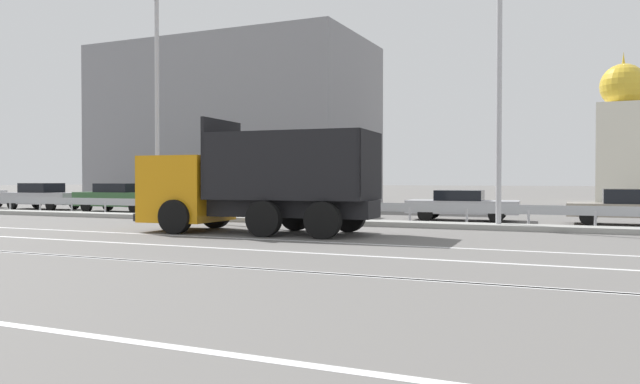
{
  "coord_description": "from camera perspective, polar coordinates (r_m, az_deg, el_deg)",
  "views": [
    {
      "loc": [
        7.46,
        -18.29,
        1.64
      ],
      "look_at": [
        -1.07,
        0.6,
        1.23
      ],
      "focal_mm": 35.0,
      "sensor_mm": 36.0,
      "label": 1
    }
  ],
  "objects": [
    {
      "name": "parked_car_6",
      "position": [
        25.22,
        26.09,
        -1.21
      ],
      "size": [
        3.91,
        1.87,
        1.3
      ],
      "rotation": [
        0.0,
        0.0,
        1.6
      ],
      "color": "gray",
      "rests_on": "ground_plane"
    },
    {
      "name": "background_building_0",
      "position": [
        42.96,
        -7.82,
        6.03
      ],
      "size": [
        18.02,
        9.47,
        10.64
      ],
      "primitive_type": "cube",
      "color": "gray",
      "rests_on": "ground_plane"
    },
    {
      "name": "parked_car_2",
      "position": [
        33.41,
        -17.8,
        -0.46
      ],
      "size": [
        4.88,
        1.96,
        1.46
      ],
      "rotation": [
        0.0,
        0.0,
        -1.52
      ],
      "color": "#335B33",
      "rests_on": "ground_plane"
    },
    {
      "name": "parked_car_3",
      "position": [
        30.25,
        -9.55,
        -0.67
      ],
      "size": [
        4.01,
        2.24,
        1.36
      ],
      "rotation": [
        0.0,
        0.0,
        1.5
      ],
      "color": "gray",
      "rests_on": "ground_plane"
    },
    {
      "name": "median_road_sign",
      "position": [
        24.08,
        -4.72,
        0.16
      ],
      "size": [
        0.86,
        0.16,
        2.25
      ],
      "color": "white",
      "rests_on": "ground_plane"
    },
    {
      "name": "street_lamp_1",
      "position": [
        27.13,
        -14.85,
        8.4
      ],
      "size": [
        0.7,
        1.9,
        9.29
      ],
      "color": "#ADADB2",
      "rests_on": "ground_plane"
    },
    {
      "name": "median_island",
      "position": [
        22.39,
        4.79,
        -2.85
      ],
      "size": [
        38.19,
        1.1,
        0.18
      ],
      "primitive_type": "cube",
      "color": "gray",
      "rests_on": "ground_plane"
    },
    {
      "name": "lane_strip_3",
      "position": [
        13.94,
        -19.57,
        -5.68
      ],
      "size": [
        69.44,
        0.16,
        0.01
      ],
      "primitive_type": "cube",
      "color": "silver",
      "rests_on": "ground_plane"
    },
    {
      "name": "dump_truck",
      "position": [
        19.72,
        -8.02,
        0.02
      ],
      "size": [
        7.55,
        3.17,
        3.53
      ],
      "rotation": [
        0.0,
        0.0,
        1.64
      ],
      "color": "orange",
      "rests_on": "ground_plane"
    },
    {
      "name": "church_tower",
      "position": [
        50.79,
        25.95,
        4.7
      ],
      "size": [
        3.6,
        3.6,
        10.99
      ],
      "color": "silver",
      "rests_on": "ground_plane"
    },
    {
      "name": "parked_car_4",
      "position": [
        27.31,
        -0.44,
        -0.67
      ],
      "size": [
        4.44,
        2.18,
        1.58
      ],
      "rotation": [
        0.0,
        0.0,
        -1.5
      ],
      "color": "#A3A3A8",
      "rests_on": "ground_plane"
    },
    {
      "name": "street_lamp_2",
      "position": [
        21.58,
        15.98,
        10.88
      ],
      "size": [
        0.71,
        2.16,
        9.66
      ],
      "color": "#ADADB2",
      "rests_on": "ground_plane"
    },
    {
      "name": "parked_car_1",
      "position": [
        37.86,
        -23.99,
        -0.35
      ],
      "size": [
        4.63,
        1.92,
        1.46
      ],
      "rotation": [
        0.0,
        0.0,
        -1.55
      ],
      "color": "#A3A3A8",
      "rests_on": "ground_plane"
    },
    {
      "name": "median_guardrail",
      "position": [
        23.5,
        5.77,
        -1.49
      ],
      "size": [
        69.44,
        0.09,
        0.78
      ],
      "color": "#9EA0A5",
      "rests_on": "ground_plane"
    },
    {
      "name": "ground_plane",
      "position": [
        19.82,
        2.11,
        -3.62
      ],
      "size": [
        320.0,
        320.0,
        0.0
      ],
      "primitive_type": "plane",
      "color": "#605E5B"
    },
    {
      "name": "lane_strip_1",
      "position": [
        15.9,
        -13.06,
        -4.81
      ],
      "size": [
        69.44,
        0.16,
        0.01
      ],
      "primitive_type": "cube",
      "color": "silver",
      "rests_on": "ground_plane"
    },
    {
      "name": "lane_strip_2",
      "position": [
        13.89,
        -19.75,
        -5.71
      ],
      "size": [
        69.44,
        0.16,
        0.01
      ],
      "primitive_type": "cube",
      "color": "silver",
      "rests_on": "ground_plane"
    },
    {
      "name": "parked_car_5",
      "position": [
        25.65,
        12.86,
        -1.13
      ],
      "size": [
        4.5,
        2.28,
        1.22
      ],
      "rotation": [
        0.0,
        0.0,
        -1.48
      ],
      "color": "#A3A3A8",
      "rests_on": "ground_plane"
    },
    {
      "name": "lane_strip_0",
      "position": [
        17.82,
        -8.43,
        -4.16
      ],
      "size": [
        69.44,
        0.16,
        0.01
      ],
      "primitive_type": "cube",
      "color": "silver",
      "rests_on": "ground_plane"
    }
  ]
}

